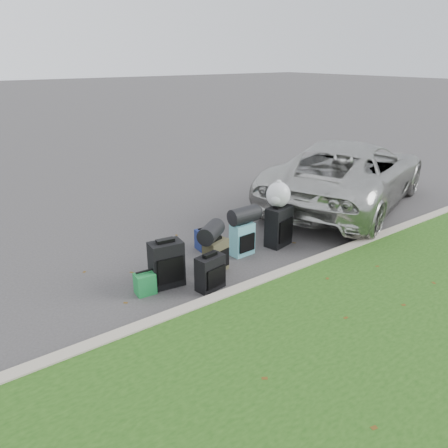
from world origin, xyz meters
TOP-DOWN VIEW (x-y plane):
  - ground at (0.00, 0.00)m, footprint 120.00×120.00m
  - curb at (0.00, -1.00)m, footprint 120.00×0.18m
  - suv at (3.63, 0.73)m, footprint 5.58×3.97m
  - suitcase_small_black at (-0.91, -0.57)m, footprint 0.43×0.28m
  - suitcase_large_black_left at (-1.35, -0.12)m, footprint 0.50×0.34m
  - suitcase_olive at (-0.53, -0.17)m, footprint 0.41×0.31m
  - suitcase_teal at (0.16, 0.05)m, footprint 0.39×0.24m
  - suitcase_large_black_right at (0.90, -0.02)m, footprint 0.51×0.37m
  - tote_green at (-1.71, -0.15)m, footprint 0.28×0.24m
  - tote_navy at (-0.19, 0.60)m, footprint 0.34×0.28m
  - duffel_left at (-0.58, -0.13)m, footprint 0.56×0.50m
  - duffel_right at (0.20, 0.07)m, footprint 0.49×0.28m
  - trash_bag at (0.91, 0.03)m, footprint 0.42×0.42m

SIDE VIEW (x-z plane):
  - ground at x=0.00m, z-range 0.00..0.00m
  - curb at x=0.00m, z-range 0.00..0.15m
  - tote_green at x=-1.71m, z-range 0.00..0.30m
  - tote_navy at x=-0.19m, z-range 0.00..0.34m
  - suitcase_small_black at x=-0.91m, z-range 0.00..0.50m
  - suitcase_olive at x=-0.53m, z-range 0.00..0.50m
  - suitcase_teal at x=0.16m, z-range 0.00..0.54m
  - suitcase_large_black_left at x=-1.35m, z-range 0.00..0.66m
  - suitcase_large_black_right at x=0.90m, z-range 0.00..0.69m
  - duffel_left at x=-0.58m, z-range 0.50..0.77m
  - duffel_right at x=0.20m, z-range 0.54..0.81m
  - suv at x=3.63m, z-range 0.00..1.41m
  - trash_bag at x=0.91m, z-range 0.69..1.11m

